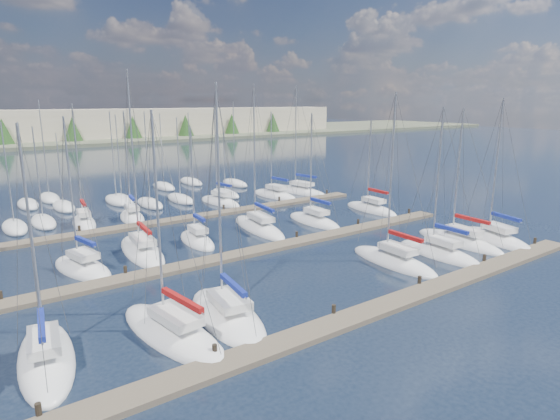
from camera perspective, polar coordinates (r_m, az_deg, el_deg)
ground at (r=80.28m, az=-19.55°, el=3.33°), size 400.00×400.00×0.00m
dock_near at (r=31.02m, az=13.27°, el=-11.11°), size 44.00×1.93×1.10m
dock_mid at (r=40.86m, az=-1.65°, el=-4.73°), size 44.00×1.93×1.10m
dock_far at (r=52.62m, az=-10.22°, el=-0.83°), size 44.00×1.93×1.10m
sailboat_r at (r=66.33m, az=2.40°, el=2.30°), size 4.45×9.96×15.48m
sailboat_e at (r=41.83m, az=18.80°, el=-4.98°), size 3.01×8.26×13.00m
sailboat_q at (r=63.62m, az=-0.65°, el=1.83°), size 3.57×8.50×12.05m
sailboat_p at (r=59.85m, az=-7.31°, el=1.01°), size 3.37×7.75×12.87m
sailboat_o at (r=54.02m, az=-17.58°, el=-0.84°), size 3.28×6.74×12.42m
sailboat_c at (r=28.94m, az=-6.48°, el=-12.61°), size 4.46×9.15×14.50m
sailboat_n at (r=53.35m, az=-22.77°, el=-1.43°), size 3.04×7.43×13.21m
sailboat_k at (r=47.54m, az=-2.60°, el=-2.11°), size 4.06×10.36×15.05m
sailboat_i at (r=41.88m, az=-16.48°, el=-4.78°), size 3.80×10.18×15.95m
sailboat_h at (r=39.27m, az=-22.95°, el=-6.53°), size 4.29×7.70×12.38m
sailboat_g at (r=47.98m, az=24.68°, el=-3.20°), size 4.77×8.65×13.70m
sailboat_b at (r=27.50m, az=-13.02°, el=-14.36°), size 4.27×9.89×13.04m
sailboat_l at (r=50.08m, az=4.18°, el=-1.34°), size 2.80×8.05×12.21m
sailboat_d at (r=38.80m, az=13.65°, el=-6.06°), size 3.10×8.79×14.11m
sailboat_a at (r=27.18m, az=-26.60°, el=-15.85°), size 3.83×9.02×12.50m
sailboat_f at (r=45.83m, az=20.98°, el=-3.59°), size 3.07×9.17×12.89m
sailboat_m at (r=56.41m, az=11.05°, el=0.11°), size 2.87×8.08×11.27m
sailboat_j at (r=43.74m, az=-10.07°, el=-3.67°), size 2.86×6.66×11.26m
distant_boats at (r=63.69m, az=-19.14°, el=1.21°), size 36.93×20.75×13.30m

